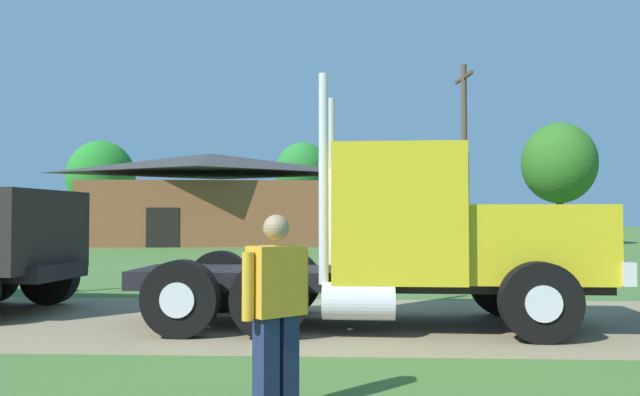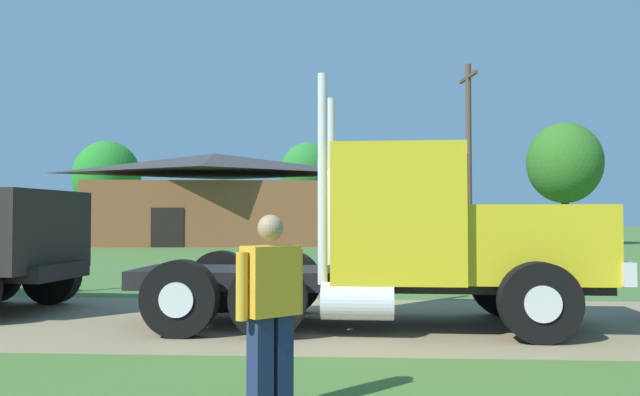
{
  "view_description": "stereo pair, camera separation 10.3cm",
  "coord_description": "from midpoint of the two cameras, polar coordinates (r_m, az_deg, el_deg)",
  "views": [
    {
      "loc": [
        0.37,
        -9.99,
        1.68
      ],
      "look_at": [
        -0.1,
        0.11,
        1.99
      ],
      "focal_mm": 34.59,
      "sensor_mm": 36.0,
      "label": 1
    },
    {
      "loc": [
        0.47,
        -9.99,
        1.68
      ],
      "look_at": [
        -0.1,
        0.11,
        1.99
      ],
      "focal_mm": 34.59,
      "sensor_mm": 36.0,
      "label": 2
    }
  ],
  "objects": [
    {
      "name": "utility_pole_near",
      "position": [
        29.04,
        13.12,
        4.06
      ],
      "size": [
        0.47,
        2.2,
        8.7
      ],
      "color": "brown",
      "rests_on": "ground_plane"
    },
    {
      "name": "tree_right",
      "position": [
        39.76,
        21.18,
        3.01
      ],
      "size": [
        4.4,
        4.4,
        7.35
      ],
      "color": "#513823",
      "rests_on": "ground_plane"
    },
    {
      "name": "visitor_walking_mid",
      "position": [
        5.35,
        -4.64,
        -9.83
      ],
      "size": [
        0.52,
        0.5,
        1.7
      ],
      "color": "gold",
      "rests_on": "ground_plane"
    },
    {
      "name": "tree_left",
      "position": [
        54.88,
        -19.64,
        1.82
      ],
      "size": [
        5.59,
        5.59,
        8.1
      ],
      "color": "#513823",
      "rests_on": "ground_plane"
    },
    {
      "name": "tree_mid",
      "position": [
        50.59,
        -1.67,
        2.35
      ],
      "size": [
        4.53,
        4.53,
        7.82
      ],
      "color": "#513823",
      "rests_on": "ground_plane"
    },
    {
      "name": "shed_building",
      "position": [
        38.7,
        -10.23,
        -0.2
      ],
      "size": [
        15.47,
        9.85,
        5.63
      ],
      "color": "brown",
      "rests_on": "ground_plane"
    },
    {
      "name": "truck_foreground_white",
      "position": [
        9.62,
        8.48,
        -3.96
      ],
      "size": [
        7.22,
        2.82,
        3.72
      ],
      "color": "black",
      "rests_on": "ground_plane"
    },
    {
      "name": "ground_plane",
      "position": [
        10.14,
        0.25,
        -11.3
      ],
      "size": [
        200.0,
        200.0,
        0.0
      ],
      "primitive_type": "plane",
      "color": "#44692E"
    },
    {
      "name": "dirt_track",
      "position": [
        10.14,
        0.25,
        -11.28
      ],
      "size": [
        120.0,
        5.15,
        0.01
      ],
      "primitive_type": "cube",
      "color": "#887858",
      "rests_on": "ground_plane"
    }
  ]
}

